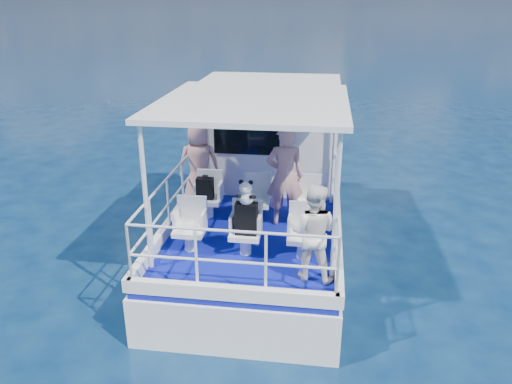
# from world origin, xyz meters

# --- Properties ---
(ground) EXTENTS (2000.00, 2000.00, 0.00)m
(ground) POSITION_xyz_m (0.00, 0.00, 0.00)
(ground) COLOR #081D3C
(ground) RESTS_ON ground
(hull) EXTENTS (3.00, 7.00, 1.60)m
(hull) POSITION_xyz_m (0.00, 1.00, 0.00)
(hull) COLOR white
(hull) RESTS_ON ground
(deck) EXTENTS (2.90, 6.90, 0.10)m
(deck) POSITION_xyz_m (0.00, 1.00, 0.85)
(deck) COLOR #080E7B
(deck) RESTS_ON hull
(cabin) EXTENTS (2.85, 2.00, 2.20)m
(cabin) POSITION_xyz_m (0.00, 2.30, 2.00)
(cabin) COLOR white
(cabin) RESTS_ON deck
(canopy) EXTENTS (3.00, 3.20, 0.08)m
(canopy) POSITION_xyz_m (0.00, -0.20, 3.14)
(canopy) COLOR white
(canopy) RESTS_ON cabin
(canopy_posts) EXTENTS (2.77, 2.97, 2.20)m
(canopy_posts) POSITION_xyz_m (0.00, -0.25, 2.00)
(canopy_posts) COLOR white
(canopy_posts) RESTS_ON deck
(railings) EXTENTS (2.84, 3.59, 1.00)m
(railings) POSITION_xyz_m (0.00, -0.58, 1.40)
(railings) COLOR white
(railings) RESTS_ON deck
(seat_port_fwd) EXTENTS (0.48, 0.46, 0.38)m
(seat_port_fwd) POSITION_xyz_m (-0.90, 0.20, 1.09)
(seat_port_fwd) COLOR white
(seat_port_fwd) RESTS_ON deck
(seat_center_fwd) EXTENTS (0.48, 0.46, 0.38)m
(seat_center_fwd) POSITION_xyz_m (0.00, 0.20, 1.09)
(seat_center_fwd) COLOR white
(seat_center_fwd) RESTS_ON deck
(seat_stbd_fwd) EXTENTS (0.48, 0.46, 0.38)m
(seat_stbd_fwd) POSITION_xyz_m (0.90, 0.20, 1.09)
(seat_stbd_fwd) COLOR white
(seat_stbd_fwd) RESTS_ON deck
(seat_port_aft) EXTENTS (0.48, 0.46, 0.38)m
(seat_port_aft) POSITION_xyz_m (-0.90, -1.10, 1.09)
(seat_port_aft) COLOR white
(seat_port_aft) RESTS_ON deck
(seat_center_aft) EXTENTS (0.48, 0.46, 0.38)m
(seat_center_aft) POSITION_xyz_m (0.00, -1.10, 1.09)
(seat_center_aft) COLOR white
(seat_center_aft) RESTS_ON deck
(seat_stbd_aft) EXTENTS (0.48, 0.46, 0.38)m
(seat_stbd_aft) POSITION_xyz_m (0.90, -1.10, 1.09)
(seat_stbd_aft) COLOR white
(seat_stbd_aft) RESTS_ON deck
(passenger_port_fwd) EXTENTS (0.66, 0.52, 1.63)m
(passenger_port_fwd) POSITION_xyz_m (-1.21, 0.83, 1.71)
(passenger_port_fwd) COLOR #DA958D
(passenger_port_fwd) RESTS_ON deck
(passenger_stbd_fwd) EXTENTS (0.70, 0.51, 1.80)m
(passenger_stbd_fwd) POSITION_xyz_m (0.51, 0.09, 1.80)
(passenger_stbd_fwd) COLOR tan
(passenger_stbd_fwd) RESTS_ON deck
(passenger_stbd_aft) EXTENTS (0.78, 0.66, 1.44)m
(passenger_stbd_aft) POSITION_xyz_m (1.05, -1.68, 1.62)
(passenger_stbd_aft) COLOR white
(passenger_stbd_aft) RESTS_ON deck
(backpack_port) EXTENTS (0.30, 0.17, 0.39)m
(backpack_port) POSITION_xyz_m (-0.94, 0.16, 1.48)
(backpack_port) COLOR black
(backpack_port) RESTS_ON seat_port_fwd
(backpack_center) EXTENTS (0.34, 0.19, 0.51)m
(backpack_center) POSITION_xyz_m (0.02, -1.16, 1.53)
(backpack_center) COLOR black
(backpack_center) RESTS_ON seat_center_aft
(compact_camera) EXTENTS (0.10, 0.06, 0.06)m
(compact_camera) POSITION_xyz_m (-0.92, 0.15, 1.70)
(compact_camera) COLOR black
(compact_camera) RESTS_ON backpack_port
(panda) EXTENTS (0.25, 0.21, 0.38)m
(panda) POSITION_xyz_m (0.02, -1.18, 1.98)
(panda) COLOR silver
(panda) RESTS_ON backpack_center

